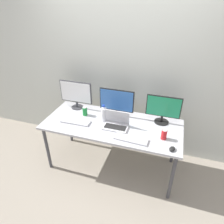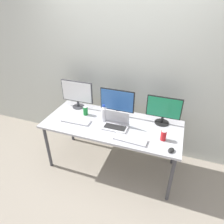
{
  "view_description": "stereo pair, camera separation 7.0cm",
  "coord_description": "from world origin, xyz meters",
  "px_view_note": "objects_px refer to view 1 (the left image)",
  "views": [
    {
      "loc": [
        0.67,
        -2.09,
        2.23
      ],
      "look_at": [
        0.0,
        0.0,
        0.92
      ],
      "focal_mm": 32.0,
      "sensor_mm": 36.0,
      "label": 1
    },
    {
      "loc": [
        0.74,
        -2.07,
        2.23
      ],
      "look_at": [
        0.0,
        0.0,
        0.92
      ],
      "focal_mm": 32.0,
      "sensor_mm": 36.0,
      "label": 2
    }
  ],
  "objects_px": {
    "keyboard_main": "(131,139)",
    "monitor_right": "(163,109)",
    "laptop_silver": "(116,123)",
    "soda_can_near_keyboard": "(164,134)",
    "mouse_by_keyboard": "(172,149)",
    "work_desk": "(112,127)",
    "keyboard_aux": "(76,121)",
    "monitor_center": "(117,102)",
    "water_bottle": "(104,114)",
    "monitor_left": "(76,94)",
    "soda_can_by_laptop": "(85,111)"
  },
  "relations": [
    {
      "from": "keyboard_main",
      "to": "monitor_right",
      "type": "bearing_deg",
      "value": 61.71
    },
    {
      "from": "laptop_silver",
      "to": "soda_can_near_keyboard",
      "type": "bearing_deg",
      "value": -6.57
    },
    {
      "from": "soda_can_near_keyboard",
      "to": "mouse_by_keyboard",
      "type": "bearing_deg",
      "value": -58.24
    },
    {
      "from": "work_desk",
      "to": "keyboard_aux",
      "type": "height_order",
      "value": "keyboard_aux"
    },
    {
      "from": "keyboard_main",
      "to": "monitor_center",
      "type": "bearing_deg",
      "value": 127.04
    },
    {
      "from": "water_bottle",
      "to": "soda_can_near_keyboard",
      "type": "xyz_separation_m",
      "value": [
        0.81,
        -0.14,
        -0.05
      ]
    },
    {
      "from": "work_desk",
      "to": "mouse_by_keyboard",
      "type": "height_order",
      "value": "mouse_by_keyboard"
    },
    {
      "from": "monitor_left",
      "to": "water_bottle",
      "type": "xyz_separation_m",
      "value": [
        0.51,
        -0.23,
        -0.12
      ]
    },
    {
      "from": "mouse_by_keyboard",
      "to": "keyboard_main",
      "type": "bearing_deg",
      "value": -162.12
    },
    {
      "from": "laptop_silver",
      "to": "monitor_right",
      "type": "bearing_deg",
      "value": 27.3
    },
    {
      "from": "keyboard_aux",
      "to": "mouse_by_keyboard",
      "type": "height_order",
      "value": "mouse_by_keyboard"
    },
    {
      "from": "keyboard_main",
      "to": "water_bottle",
      "type": "xyz_separation_m",
      "value": [
        -0.44,
        0.28,
        0.1
      ]
    },
    {
      "from": "monitor_center",
      "to": "soda_can_near_keyboard",
      "type": "xyz_separation_m",
      "value": [
        0.69,
        -0.35,
        -0.15
      ]
    },
    {
      "from": "keyboard_main",
      "to": "keyboard_aux",
      "type": "height_order",
      "value": "same"
    },
    {
      "from": "monitor_left",
      "to": "keyboard_aux",
      "type": "relative_size",
      "value": 1.24
    },
    {
      "from": "work_desk",
      "to": "keyboard_aux",
      "type": "xyz_separation_m",
      "value": [
        -0.48,
        -0.12,
        0.07
      ]
    },
    {
      "from": "monitor_right",
      "to": "mouse_by_keyboard",
      "type": "relative_size",
      "value": 4.9
    },
    {
      "from": "monitor_left",
      "to": "mouse_by_keyboard",
      "type": "height_order",
      "value": "monitor_left"
    },
    {
      "from": "water_bottle",
      "to": "soda_can_near_keyboard",
      "type": "bearing_deg",
      "value": -10.07
    },
    {
      "from": "keyboard_aux",
      "to": "monitor_right",
      "type": "bearing_deg",
      "value": 16.48
    },
    {
      "from": "mouse_by_keyboard",
      "to": "soda_can_by_laptop",
      "type": "distance_m",
      "value": 1.28
    },
    {
      "from": "soda_can_near_keyboard",
      "to": "work_desk",
      "type": "bearing_deg",
      "value": 170.32
    },
    {
      "from": "work_desk",
      "to": "monitor_right",
      "type": "bearing_deg",
      "value": 20.89
    },
    {
      "from": "keyboard_main",
      "to": "mouse_by_keyboard",
      "type": "xyz_separation_m",
      "value": [
        0.47,
        -0.04,
        0.01
      ]
    },
    {
      "from": "mouse_by_keyboard",
      "to": "soda_can_near_keyboard",
      "type": "bearing_deg",
      "value": 144.22
    },
    {
      "from": "monitor_left",
      "to": "soda_can_by_laptop",
      "type": "xyz_separation_m",
      "value": [
        0.21,
        -0.16,
        -0.17
      ]
    },
    {
      "from": "work_desk",
      "to": "monitor_right",
      "type": "height_order",
      "value": "monitor_right"
    },
    {
      "from": "work_desk",
      "to": "monitor_left",
      "type": "height_order",
      "value": "monitor_left"
    },
    {
      "from": "keyboard_main",
      "to": "mouse_by_keyboard",
      "type": "height_order",
      "value": "mouse_by_keyboard"
    },
    {
      "from": "keyboard_main",
      "to": "keyboard_aux",
      "type": "bearing_deg",
      "value": 173.13
    },
    {
      "from": "laptop_silver",
      "to": "mouse_by_keyboard",
      "type": "height_order",
      "value": "laptop_silver"
    },
    {
      "from": "monitor_center",
      "to": "monitor_right",
      "type": "relative_size",
      "value": 1.08
    },
    {
      "from": "monitor_right",
      "to": "soda_can_near_keyboard",
      "type": "height_order",
      "value": "monitor_right"
    },
    {
      "from": "keyboard_aux",
      "to": "soda_can_by_laptop",
      "type": "xyz_separation_m",
      "value": [
        0.04,
        0.21,
        0.05
      ]
    },
    {
      "from": "soda_can_by_laptop",
      "to": "keyboard_aux",
      "type": "bearing_deg",
      "value": -102.19
    },
    {
      "from": "keyboard_aux",
      "to": "mouse_by_keyboard",
      "type": "relative_size",
      "value": 4.33
    },
    {
      "from": "soda_can_by_laptop",
      "to": "keyboard_main",
      "type": "bearing_deg",
      "value": -24.84
    },
    {
      "from": "monitor_right",
      "to": "laptop_silver",
      "type": "distance_m",
      "value": 0.64
    },
    {
      "from": "monitor_center",
      "to": "laptop_silver",
      "type": "distance_m",
      "value": 0.33
    },
    {
      "from": "mouse_by_keyboard",
      "to": "soda_can_near_keyboard",
      "type": "height_order",
      "value": "soda_can_near_keyboard"
    },
    {
      "from": "laptop_silver",
      "to": "water_bottle",
      "type": "relative_size",
      "value": 1.28
    },
    {
      "from": "monitor_left",
      "to": "water_bottle",
      "type": "height_order",
      "value": "monitor_left"
    },
    {
      "from": "soda_can_near_keyboard",
      "to": "monitor_left",
      "type": "bearing_deg",
      "value": 164.27
    },
    {
      "from": "monitor_right",
      "to": "water_bottle",
      "type": "relative_size",
      "value": 1.81
    },
    {
      "from": "mouse_by_keyboard",
      "to": "laptop_silver",
      "type": "bearing_deg",
      "value": -176.55
    },
    {
      "from": "laptop_silver",
      "to": "monitor_left",
      "type": "bearing_deg",
      "value": 156.99
    },
    {
      "from": "monitor_right",
      "to": "keyboard_aux",
      "type": "distance_m",
      "value": 1.17
    },
    {
      "from": "monitor_left",
      "to": "soda_can_near_keyboard",
      "type": "relative_size",
      "value": 3.87
    },
    {
      "from": "monitor_center",
      "to": "work_desk",
      "type": "bearing_deg",
      "value": -87.77
    },
    {
      "from": "work_desk",
      "to": "laptop_silver",
      "type": "distance_m",
      "value": 0.14
    }
  ]
}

